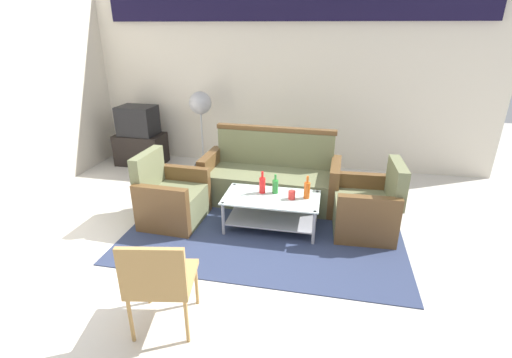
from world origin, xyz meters
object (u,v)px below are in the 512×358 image
object	(u,v)px
coffee_table	(271,208)
couch	(271,179)
armchair_left	(172,199)
armchair_right	(367,209)
tv_stand	(141,149)
television	(138,120)
bottle_red	(263,185)
bottle_orange	(307,190)
cup	(292,195)
wicker_chair	(159,278)
pedestal_fan	(201,108)
bottle_green	(275,186)

from	to	relation	value
coffee_table	couch	bearing A→B (deg)	99.80
armchair_left	armchair_right	bearing A→B (deg)	97.70
armchair_left	tv_stand	bearing A→B (deg)	-140.77
armchair_right	tv_stand	world-z (taller)	armchair_right
television	coffee_table	bearing A→B (deg)	147.87
bottle_red	television	world-z (taller)	television
couch	bottle_orange	size ratio (longest dim) A/B	6.74
armchair_right	television	size ratio (longest dim) A/B	1.38
cup	bottle_red	bearing A→B (deg)	164.06
armchair_right	wicker_chair	distance (m)	2.52
bottle_orange	tv_stand	distance (m)	3.44
tv_stand	pedestal_fan	xyz separation A→B (m)	(1.11, 0.05, 0.75)
bottle_green	wicker_chair	distance (m)	1.94
armchair_left	armchair_right	xyz separation A→B (m)	(2.31, 0.21, 0.00)
bottle_green	coffee_table	bearing A→B (deg)	-101.48
armchair_right	bottle_red	size ratio (longest dim) A/B	3.19
bottle_red	armchair_right	bearing A→B (deg)	3.09
coffee_table	television	world-z (taller)	television
armchair_left	armchair_right	distance (m)	2.32
coffee_table	pedestal_fan	bearing A→B (deg)	128.96
wicker_chair	armchair_left	bearing A→B (deg)	100.93
television	bottle_green	bearing A→B (deg)	149.91
tv_stand	armchair_left	bearing A→B (deg)	-53.28
tv_stand	television	bearing A→B (deg)	87.66
bottle_orange	wicker_chair	bearing A→B (deg)	-118.29
armchair_right	bottle_green	size ratio (longest dim) A/B	3.69
armchair_right	pedestal_fan	distance (m)	3.13
coffee_table	television	size ratio (longest dim) A/B	1.78
couch	bottle_green	distance (m)	0.67
television	cup	bearing A→B (deg)	150.03
tv_stand	television	distance (m)	0.50
cup	wicker_chair	xyz separation A→B (m)	(-0.80, -1.73, 0.03)
armchair_left	bottle_red	xyz separation A→B (m)	(1.10, 0.14, 0.22)
pedestal_fan	wicker_chair	bearing A→B (deg)	-75.76
couch	armchair_right	distance (m)	1.35
armchair_right	tv_stand	size ratio (longest dim) A/B	1.06
coffee_table	bottle_red	size ratio (longest dim) A/B	4.12
armchair_right	cup	size ratio (longest dim) A/B	8.50
armchair_right	tv_stand	bearing A→B (deg)	63.83
tv_stand	television	size ratio (longest dim) A/B	1.30
couch	armchair_left	xyz separation A→B (m)	(-1.09, -0.80, -0.03)
couch	wicker_chair	distance (m)	2.53
couch	tv_stand	xyz separation A→B (m)	(-2.44, 1.02, -0.06)
armchair_left	coffee_table	distance (m)	1.22
pedestal_fan	wicker_chair	size ratio (longest dim) A/B	1.51
bottle_red	tv_stand	world-z (taller)	bottle_red
armchair_left	coffee_table	size ratio (longest dim) A/B	0.77
couch	bottle_green	size ratio (longest dim) A/B	7.91
bottle_orange	cup	xyz separation A→B (m)	(-0.16, -0.06, -0.05)
couch	bottle_red	xyz separation A→B (m)	(0.01, -0.65, 0.20)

